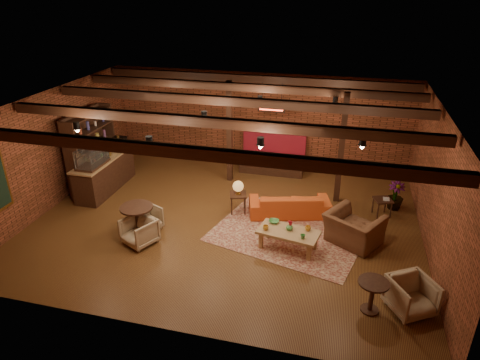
% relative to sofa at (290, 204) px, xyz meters
% --- Properties ---
extents(floor, '(10.00, 10.00, 0.00)m').
position_rel_sofa_xyz_m(floor, '(-1.58, -0.85, -0.32)').
color(floor, '#3B1A0E').
rests_on(floor, ground).
extents(ceiling, '(10.00, 8.00, 0.02)m').
position_rel_sofa_xyz_m(ceiling, '(-1.58, -0.85, 2.88)').
color(ceiling, black).
rests_on(ceiling, wall_back).
extents(wall_back, '(10.00, 0.02, 3.20)m').
position_rel_sofa_xyz_m(wall_back, '(-1.58, 3.15, 1.28)').
color(wall_back, brown).
rests_on(wall_back, ground).
extents(wall_front, '(10.00, 0.02, 3.20)m').
position_rel_sofa_xyz_m(wall_front, '(-1.58, -4.85, 1.28)').
color(wall_front, brown).
rests_on(wall_front, ground).
extents(wall_left, '(0.02, 8.00, 3.20)m').
position_rel_sofa_xyz_m(wall_left, '(-6.58, -0.85, 1.28)').
color(wall_left, brown).
rests_on(wall_left, ground).
extents(wall_right, '(0.02, 8.00, 3.20)m').
position_rel_sofa_xyz_m(wall_right, '(3.42, -0.85, 1.28)').
color(wall_right, brown).
rests_on(wall_right, ground).
extents(ceiling_beams, '(9.80, 6.40, 0.22)m').
position_rel_sofa_xyz_m(ceiling_beams, '(-1.58, -0.85, 2.76)').
color(ceiling_beams, black).
rests_on(ceiling_beams, ceiling).
extents(ceiling_pipe, '(9.60, 0.12, 0.12)m').
position_rel_sofa_xyz_m(ceiling_pipe, '(-1.58, 0.75, 2.53)').
color(ceiling_pipe, black).
rests_on(ceiling_pipe, ceiling).
extents(post_left, '(0.16, 0.16, 3.20)m').
position_rel_sofa_xyz_m(post_left, '(-2.18, 1.75, 1.28)').
color(post_left, black).
rests_on(post_left, ground).
extents(post_right, '(0.16, 0.16, 3.20)m').
position_rel_sofa_xyz_m(post_right, '(1.22, 1.15, 1.28)').
color(post_right, black).
rests_on(post_right, ground).
extents(service_counter, '(0.80, 2.50, 1.60)m').
position_rel_sofa_xyz_m(service_counter, '(-5.68, 0.15, 0.48)').
color(service_counter, black).
rests_on(service_counter, ground).
extents(plant_counter, '(0.35, 0.39, 0.30)m').
position_rel_sofa_xyz_m(plant_counter, '(-5.58, 0.35, 0.90)').
color(plant_counter, '#337F33').
rests_on(plant_counter, service_counter).
extents(shelving_hutch, '(0.52, 2.00, 2.40)m').
position_rel_sofa_xyz_m(shelving_hutch, '(-6.08, 0.25, 0.88)').
color(shelving_hutch, black).
rests_on(shelving_hutch, ground).
extents(banquette, '(2.10, 0.70, 1.00)m').
position_rel_sofa_xyz_m(banquette, '(-0.98, 2.70, 0.18)').
color(banquette, maroon).
rests_on(banquette, ground).
extents(service_sign, '(0.86, 0.06, 0.30)m').
position_rel_sofa_xyz_m(service_sign, '(-0.98, 2.25, 2.03)').
color(service_sign, '#FF3819').
rests_on(service_sign, ceiling).
extents(ceiling_spotlights, '(6.40, 4.40, 0.28)m').
position_rel_sofa_xyz_m(ceiling_spotlights, '(-1.58, -0.85, 2.54)').
color(ceiling_spotlights, black).
rests_on(ceiling_spotlights, ceiling).
extents(rug, '(4.21, 3.59, 0.01)m').
position_rel_sofa_xyz_m(rug, '(0.14, -0.97, -0.31)').
color(rug, maroon).
rests_on(rug, floor).
extents(sofa, '(2.33, 1.41, 0.64)m').
position_rel_sofa_xyz_m(sofa, '(0.00, 0.00, 0.00)').
color(sofa, '#C34A1B').
rests_on(sofa, floor).
extents(coffee_table, '(1.54, 0.96, 0.74)m').
position_rel_sofa_xyz_m(coffee_table, '(0.20, -1.67, 0.12)').
color(coffee_table, olive).
rests_on(coffee_table, floor).
extents(side_table_lamp, '(0.56, 0.56, 0.94)m').
position_rel_sofa_xyz_m(side_table_lamp, '(-1.39, -0.23, 0.40)').
color(side_table_lamp, black).
rests_on(side_table_lamp, floor).
extents(round_table_left, '(0.81, 0.81, 0.84)m').
position_rel_sofa_xyz_m(round_table_left, '(-3.50, -2.05, 0.25)').
color(round_table_left, black).
rests_on(round_table_left, floor).
extents(armchair_a, '(0.84, 0.86, 0.68)m').
position_rel_sofa_xyz_m(armchair_a, '(-3.46, -1.71, 0.02)').
color(armchair_a, beige).
rests_on(armchair_a, floor).
extents(armchair_b, '(0.94, 0.92, 0.74)m').
position_rel_sofa_xyz_m(armchair_b, '(-3.34, -2.33, 0.05)').
color(armchair_b, beige).
rests_on(armchair_b, floor).
extents(armchair_right, '(1.46, 1.31, 1.07)m').
position_rel_sofa_xyz_m(armchair_right, '(1.71, -1.04, 0.22)').
color(armchair_right, brown).
rests_on(armchair_right, floor).
extents(side_table_book, '(0.58, 0.58, 0.52)m').
position_rel_sofa_xyz_m(side_table_book, '(2.46, 0.55, 0.14)').
color(side_table_book, black).
rests_on(side_table_book, floor).
extents(round_table_right, '(0.59, 0.59, 0.69)m').
position_rel_sofa_xyz_m(round_table_right, '(2.08, -3.40, 0.14)').
color(round_table_right, black).
rests_on(round_table_right, floor).
extents(armchair_far, '(1.04, 1.02, 0.80)m').
position_rel_sofa_xyz_m(armchair_far, '(2.82, -3.21, 0.08)').
color(armchair_far, beige).
rests_on(armchair_far, floor).
extents(plant_tall, '(1.52, 1.52, 2.45)m').
position_rel_sofa_xyz_m(plant_tall, '(2.82, 1.05, 0.90)').
color(plant_tall, '#4C7F4C').
rests_on(plant_tall, floor).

